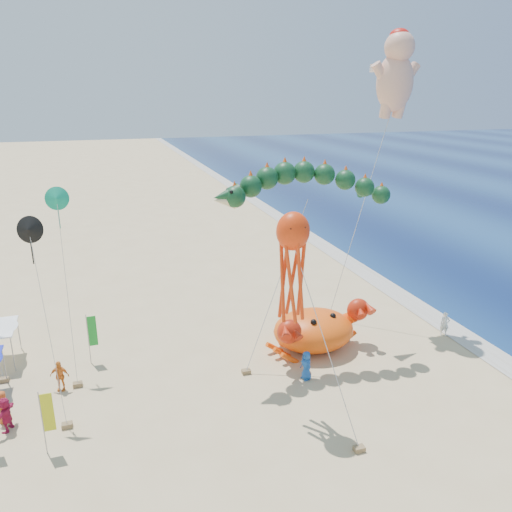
{
  "coord_description": "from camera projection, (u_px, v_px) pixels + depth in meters",
  "views": [
    {
      "loc": [
        -10.44,
        -24.25,
        15.56
      ],
      "look_at": [
        -2.0,
        2.0,
        6.5
      ],
      "focal_mm": 35.0,
      "sensor_mm": 36.0,
      "label": 1
    }
  ],
  "objects": [
    {
      "name": "octopus_kite",
      "position": [
        293.0,
        259.0,
        23.32
      ],
      "size": [
        2.89,
        4.95,
        10.41
      ],
      "color": "red",
      "rests_on": "ground"
    },
    {
      "name": "feather_flags",
      "position": [
        8.0,
        382.0,
        24.54
      ],
      "size": [
        10.01,
        7.74,
        3.2
      ],
      "color": "gray",
      "rests_on": "ground"
    },
    {
      "name": "ground",
      "position": [
        298.0,
        366.0,
        29.83
      ],
      "size": [
        320.0,
        320.0,
        0.0
      ],
      "primitive_type": "plane",
      "color": "#D1B784",
      "rests_on": "ground"
    },
    {
      "name": "dragon_kite",
      "position": [
        306.0,
        191.0,
        28.2
      ],
      "size": [
        11.02,
        3.16,
        11.48
      ],
      "color": "#0F371C",
      "rests_on": "ground"
    },
    {
      "name": "beachgoers",
      "position": [
        87.0,
        380.0,
        26.82
      ],
      "size": [
        31.13,
        8.03,
        1.78
      ],
      "color": "#1C51A4",
      "rests_on": "ground"
    },
    {
      "name": "foam_strip",
      "position": [
        464.0,
        337.0,
        33.31
      ],
      "size": [
        320.0,
        320.0,
        0.0
      ],
      "primitive_type": "plane",
      "color": "silver",
      "rests_on": "ground"
    },
    {
      "name": "crab_inflatable",
      "position": [
        314.0,
        329.0,
        31.46
      ],
      "size": [
        7.02,
        5.55,
        3.08
      ],
      "color": "#FF550D",
      "rests_on": "ground"
    },
    {
      "name": "cherub_kite",
      "position": [
        396.0,
        72.0,
        31.97
      ],
      "size": [
        5.51,
        2.2,
        19.4
      ],
      "color": "#EEAC91",
      "rests_on": "ground"
    }
  ]
}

